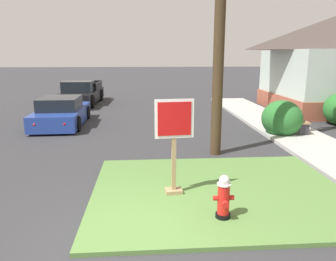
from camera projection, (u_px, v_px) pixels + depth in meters
name	position (u px, v px, depth m)	size (l,w,h in m)	color
ground_plane	(124.00, 243.00, 5.32)	(160.00, 160.00, 0.00)	#333335
grass_corner_patch	(218.00, 191.00, 7.25)	(5.59, 4.43, 0.08)	#567F3D
sidewalk_strip	(292.00, 134.00, 12.37)	(2.20, 19.98, 0.12)	#B2AFA8
fire_hydrant	(224.00, 198.00, 5.89)	(0.38, 0.34, 0.83)	black
stop_sign	(174.00, 147.00, 6.81)	(0.82, 0.31, 2.06)	#A3845B
manhole_cover	(160.00, 164.00, 9.12)	(0.70, 0.70, 0.02)	black
parked_sedan_blue	(62.00, 113.00, 14.11)	(2.04, 4.31, 1.25)	#233D93
pickup_truck_black	(81.00, 94.00, 20.11)	(2.22, 5.35, 1.48)	black
street_bench	(296.00, 119.00, 12.52)	(0.52, 1.53, 0.85)	#93704C
shrub_by_curb	(282.00, 118.00, 12.15)	(1.50, 1.50, 1.37)	#2A6D2D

